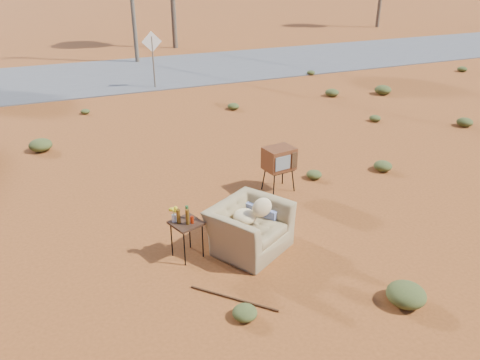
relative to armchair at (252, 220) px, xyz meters
name	(u,v)px	position (x,y,z in m)	size (l,w,h in m)	color
ground	(243,250)	(-0.22, -0.09, -0.52)	(140.00, 140.00, 0.00)	brown
highway	(105,76)	(-0.22, 14.91, -0.50)	(140.00, 7.00, 0.04)	#565659
armchair	(252,220)	(0.00, 0.00, 0.00)	(1.65, 1.56, 1.11)	#90784E
tv_unit	(279,159)	(1.46, 1.76, 0.23)	(0.68, 0.58, 1.00)	black
side_table	(184,221)	(-1.19, 0.15, 0.18)	(0.59, 0.59, 0.95)	#321C12
rusty_bar	(234,298)	(-0.88, -1.23, -0.50)	(0.04, 0.04, 1.42)	#4A2913
road_sign	(152,50)	(1.28, 11.91, 0.98)	(0.78, 0.06, 2.19)	brown
scrub_patch	(139,161)	(-1.04, 4.32, -0.38)	(17.49, 8.07, 0.33)	#424920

